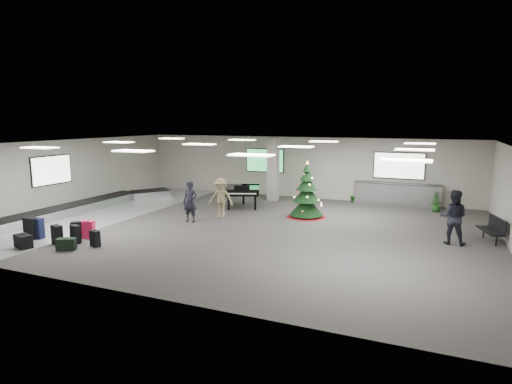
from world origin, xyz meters
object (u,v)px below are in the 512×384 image
at_px(baggage_carousel, 89,206).
at_px(potted_plant_right, 436,203).
at_px(christmas_tree, 307,198).
at_px(potted_plant_left, 354,195).
at_px(traveler_a, 190,202).
at_px(service_counter, 397,194).
at_px(grand_piano, 243,190).
at_px(traveler_b, 221,198).
at_px(traveler_bench, 453,217).
at_px(pink_suitcase, 89,230).
at_px(bench, 494,228).

relative_size(baggage_carousel, potted_plant_right, 12.28).
bearing_deg(christmas_tree, potted_plant_left, 71.72).
distance_m(baggage_carousel, traveler_a, 5.50).
bearing_deg(traveler_a, christmas_tree, 31.78).
bearing_deg(service_counter, grand_piano, -153.53).
distance_m(traveler_b, traveler_bench, 8.97).
height_order(pink_suitcase, grand_piano, grand_piano).
relative_size(service_counter, christmas_tree, 1.67).
distance_m(service_counter, bench, 6.43).
height_order(traveler_a, potted_plant_right, traveler_a).
height_order(grand_piano, potted_plant_right, grand_piano).
relative_size(pink_suitcase, potted_plant_right, 0.82).
bearing_deg(traveler_bench, traveler_a, 7.73).
height_order(service_counter, traveler_bench, traveler_bench).
xyz_separation_m(baggage_carousel, potted_plant_right, (14.61, 5.88, 0.18)).
xyz_separation_m(pink_suitcase, potted_plant_left, (7.34, 10.18, 0.07)).
bearing_deg(christmas_tree, service_counter, 51.13).
relative_size(baggage_carousel, traveler_b, 5.76).
bearing_deg(service_counter, potted_plant_right, -25.70).
xyz_separation_m(grand_piano, bench, (10.26, -2.02, -0.33)).
height_order(pink_suitcase, christmas_tree, christmas_tree).
bearing_deg(potted_plant_right, service_counter, 154.30).
relative_size(baggage_carousel, pink_suitcase, 15.03).
height_order(potted_plant_left, potted_plant_right, potted_plant_right).
bearing_deg(traveler_a, traveler_b, 58.59).
bearing_deg(grand_piano, potted_plant_right, -5.56).
distance_m(bench, potted_plant_right, 4.84).
height_order(bench, traveler_b, traveler_b).
xyz_separation_m(bench, traveler_a, (-10.96, -1.50, 0.35)).
height_order(service_counter, bench, service_counter).
distance_m(pink_suitcase, christmas_tree, 8.68).
xyz_separation_m(baggage_carousel, bench, (16.43, 1.40, 0.27)).
relative_size(traveler_a, potted_plant_right, 2.11).
xyz_separation_m(service_counter, bench, (3.59, -5.34, -0.06)).
bearing_deg(traveler_a, grand_piano, 76.54).
height_order(grand_piano, traveler_a, traveler_a).
bearing_deg(bench, traveler_bench, -164.79).
bearing_deg(potted_plant_right, traveler_b, -150.83).
bearing_deg(pink_suitcase, traveler_bench, 4.00).
bearing_deg(potted_plant_left, bench, -42.82).
bearing_deg(baggage_carousel, christmas_tree, 15.40).
relative_size(baggage_carousel, traveler_bench, 5.32).
xyz_separation_m(grand_piano, potted_plant_right, (8.44, 2.47, -0.42)).
height_order(christmas_tree, traveler_bench, christmas_tree).
height_order(bench, traveler_a, traveler_a).
bearing_deg(service_counter, christmas_tree, -128.87).
bearing_deg(service_counter, traveler_bench, -69.39).
distance_m(traveler_bench, potted_plant_right, 5.30).
height_order(baggage_carousel, potted_plant_right, potted_plant_right).
distance_m(pink_suitcase, bench, 13.87).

